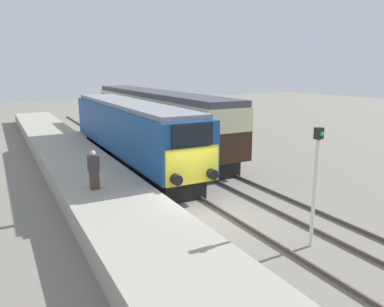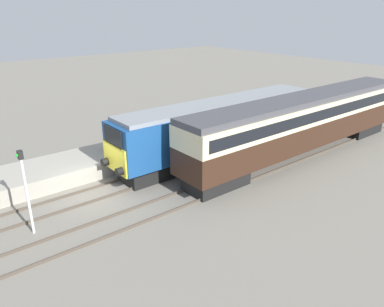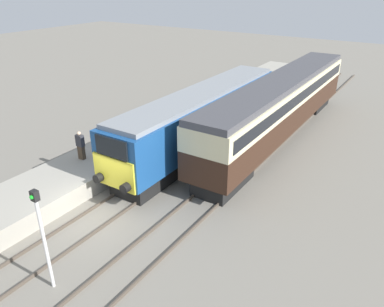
{
  "view_description": "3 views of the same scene",
  "coord_description": "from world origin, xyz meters",
  "px_view_note": "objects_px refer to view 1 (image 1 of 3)",
  "views": [
    {
      "loc": [
        -7.1,
        -11.92,
        5.73
      ],
      "look_at": [
        0.0,
        1.41,
        2.29
      ],
      "focal_mm": 35.0,
      "sensor_mm": 36.0,
      "label": 1
    },
    {
      "loc": [
        17.36,
        -7.19,
        9.46
      ],
      "look_at": [
        1.7,
        5.41,
        1.6
      ],
      "focal_mm": 35.0,
      "sensor_mm": 36.0,
      "label": 2
    },
    {
      "loc": [
        11.3,
        -9.48,
        10.02
      ],
      "look_at": [
        1.7,
        5.41,
        1.6
      ],
      "focal_mm": 35.0,
      "sensor_mm": 36.0,
      "label": 3
    }
  ],
  "objects_px": {
    "locomotive": "(130,130)",
    "passenger_carriage": "(155,113)",
    "person_on_platform": "(94,170)",
    "signal_post": "(315,178)"
  },
  "relations": [
    {
      "from": "locomotive",
      "to": "passenger_carriage",
      "type": "xyz_separation_m",
      "value": [
        3.4,
        4.34,
        0.35
      ]
    },
    {
      "from": "locomotive",
      "to": "passenger_carriage",
      "type": "bearing_deg",
      "value": 51.92
    },
    {
      "from": "passenger_carriage",
      "to": "person_on_platform",
      "type": "distance_m",
      "value": 13.0
    },
    {
      "from": "locomotive",
      "to": "person_on_platform",
      "type": "distance_m",
      "value": 7.51
    },
    {
      "from": "locomotive",
      "to": "signal_post",
      "type": "bearing_deg",
      "value": -82.53
    },
    {
      "from": "person_on_platform",
      "to": "signal_post",
      "type": "height_order",
      "value": "signal_post"
    },
    {
      "from": "person_on_platform",
      "to": "signal_post",
      "type": "xyz_separation_m",
      "value": [
        5.47,
        -6.48,
        0.62
      ]
    },
    {
      "from": "signal_post",
      "to": "locomotive",
      "type": "bearing_deg",
      "value": 97.47
    },
    {
      "from": "locomotive",
      "to": "person_on_platform",
      "type": "height_order",
      "value": "locomotive"
    },
    {
      "from": "locomotive",
      "to": "signal_post",
      "type": "distance_m",
      "value": 13.08
    }
  ]
}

